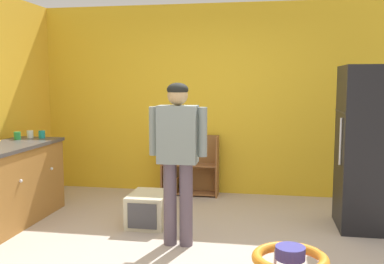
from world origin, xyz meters
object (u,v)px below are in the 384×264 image
bookshelf (187,169)px  teal_cup (42,134)px  pet_carrier (149,209)px  white_cup (30,134)px  refrigerator (373,148)px  green_cup (17,136)px  standing_person (178,149)px

bookshelf → teal_cup: 2.02m
pet_carrier → white_cup: 1.87m
pet_carrier → white_cup: size_ratio=5.81×
refrigerator → teal_cup: size_ratio=18.74×
white_cup → green_cup: (-0.07, -0.18, 0.00)m
pet_carrier → teal_cup: size_ratio=5.81×
white_cup → teal_cup: same height
standing_person → pet_carrier: 1.05m
standing_person → teal_cup: standing_person is taller
refrigerator → white_cup: 4.09m
refrigerator → teal_cup: bearing=178.5°
bookshelf → pet_carrier: bookshelf is taller
refrigerator → bookshelf: refrigerator is taller
standing_person → white_cup: bearing=155.7°
standing_person → pet_carrier: (-0.45, 0.54, -0.78)m
refrigerator → pet_carrier: (-2.43, -0.32, -0.71)m
white_cup → green_cup: 0.19m
refrigerator → standing_person: (-1.98, -0.86, 0.07)m
refrigerator → green_cup: refrigerator is taller
green_cup → teal_cup: 0.29m
standing_person → green_cup: standing_person is taller
green_cup → teal_cup: (0.22, 0.19, 0.00)m
pet_carrier → green_cup: size_ratio=5.81×
standing_person → teal_cup: 2.17m
pet_carrier → green_cup: green_cup is taller
standing_person → pet_carrier: size_ratio=2.89×
standing_person → white_cup: size_ratio=16.81×
refrigerator → teal_cup: refrigerator is taller
refrigerator → green_cup: bearing=-178.8°
pet_carrier → teal_cup: bearing=164.5°
bookshelf → standing_person: bearing=-81.8°
refrigerator → green_cup: (-4.15, -0.08, 0.06)m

